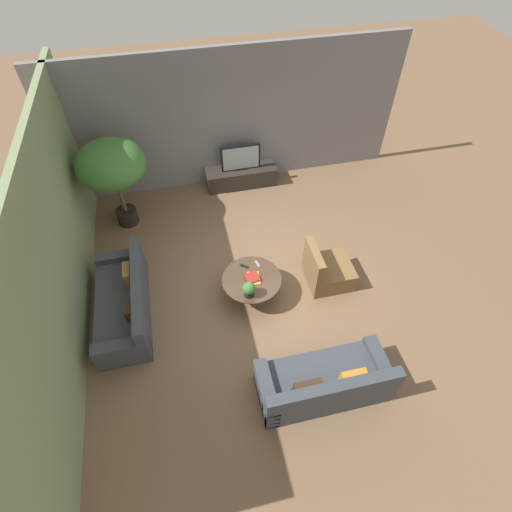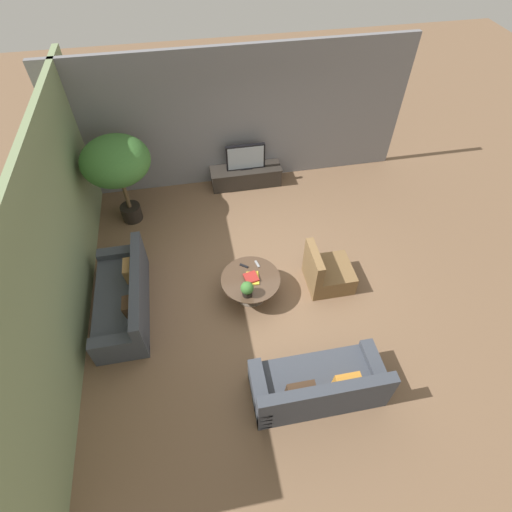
{
  "view_description": "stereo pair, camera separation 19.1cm",
  "coord_description": "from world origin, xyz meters",
  "px_view_note": "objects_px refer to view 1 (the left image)",
  "views": [
    {
      "loc": [
        -1.24,
        -4.44,
        5.9
      ],
      "look_at": [
        -0.17,
        0.18,
        0.55
      ],
      "focal_mm": 28.0,
      "sensor_mm": 36.0,
      "label": 1
    },
    {
      "loc": [
        -1.05,
        -4.48,
        5.9
      ],
      "look_at": [
        -0.17,
        0.18,
        0.55
      ],
      "focal_mm": 28.0,
      "sensor_mm": 36.0,
      "label": 2
    }
  ],
  "objects_px": {
    "media_console": "(241,176)",
    "coffee_table": "(252,284)",
    "potted_palm_tall": "(111,166)",
    "potted_plant_tabletop": "(249,289)",
    "couch_by_wall": "(125,303)",
    "couch_near_entry": "(324,383)",
    "television": "(241,158)",
    "armchair_wicker": "(327,271)"
  },
  "relations": [
    {
      "from": "media_console",
      "to": "coffee_table",
      "type": "xyz_separation_m",
      "value": [
        -0.46,
        -3.18,
        0.09
      ]
    },
    {
      "from": "coffee_table",
      "to": "couch_near_entry",
      "type": "bearing_deg",
      "value": -72.25
    },
    {
      "from": "potted_palm_tall",
      "to": "potted_plant_tabletop",
      "type": "bearing_deg",
      "value": -53.98
    },
    {
      "from": "media_console",
      "to": "potted_palm_tall",
      "type": "distance_m",
      "value": 2.95
    },
    {
      "from": "potted_palm_tall",
      "to": "potted_plant_tabletop",
      "type": "relative_size",
      "value": 6.51
    },
    {
      "from": "media_console",
      "to": "couch_by_wall",
      "type": "height_order",
      "value": "couch_by_wall"
    },
    {
      "from": "potted_plant_tabletop",
      "to": "television",
      "type": "bearing_deg",
      "value": 80.74
    },
    {
      "from": "media_console",
      "to": "coffee_table",
      "type": "distance_m",
      "value": 3.21
    },
    {
      "from": "media_console",
      "to": "coffee_table",
      "type": "relative_size",
      "value": 1.55
    },
    {
      "from": "armchair_wicker",
      "to": "potted_palm_tall",
      "type": "relative_size",
      "value": 0.45
    },
    {
      "from": "armchair_wicker",
      "to": "potted_plant_tabletop",
      "type": "relative_size",
      "value": 2.94
    },
    {
      "from": "television",
      "to": "armchair_wicker",
      "type": "xyz_separation_m",
      "value": [
        0.95,
        -3.16,
        -0.47
      ]
    },
    {
      "from": "media_console",
      "to": "potted_plant_tabletop",
      "type": "relative_size",
      "value": 5.51
    },
    {
      "from": "armchair_wicker",
      "to": "potted_plant_tabletop",
      "type": "distance_m",
      "value": 1.6
    },
    {
      "from": "couch_near_entry",
      "to": "potted_palm_tall",
      "type": "relative_size",
      "value": 1.01
    },
    {
      "from": "television",
      "to": "potted_palm_tall",
      "type": "relative_size",
      "value": 0.46
    },
    {
      "from": "couch_near_entry",
      "to": "armchair_wicker",
      "type": "xyz_separation_m",
      "value": [
        0.76,
        2.03,
        -0.01
      ]
    },
    {
      "from": "coffee_table",
      "to": "potted_palm_tall",
      "type": "bearing_deg",
      "value": 131.0
    },
    {
      "from": "couch_by_wall",
      "to": "coffee_table",
      "type": "bearing_deg",
      "value": 87.38
    },
    {
      "from": "armchair_wicker",
      "to": "potted_palm_tall",
      "type": "height_order",
      "value": "potted_palm_tall"
    },
    {
      "from": "couch_by_wall",
      "to": "potted_palm_tall",
      "type": "height_order",
      "value": "potted_palm_tall"
    },
    {
      "from": "couch_by_wall",
      "to": "potted_plant_tabletop",
      "type": "relative_size",
      "value": 7.1
    },
    {
      "from": "couch_near_entry",
      "to": "potted_plant_tabletop",
      "type": "bearing_deg",
      "value": -65.78
    },
    {
      "from": "television",
      "to": "couch_by_wall",
      "type": "relative_size",
      "value": 0.42
    },
    {
      "from": "television",
      "to": "potted_plant_tabletop",
      "type": "relative_size",
      "value": 2.98
    },
    {
      "from": "media_console",
      "to": "potted_palm_tall",
      "type": "xyz_separation_m",
      "value": [
        -2.6,
        -0.72,
        1.19
      ]
    },
    {
      "from": "couch_near_entry",
      "to": "potted_palm_tall",
      "type": "height_order",
      "value": "potted_palm_tall"
    },
    {
      "from": "media_console",
      "to": "potted_palm_tall",
      "type": "bearing_deg",
      "value": -164.54
    },
    {
      "from": "potted_palm_tall",
      "to": "media_console",
      "type": "bearing_deg",
      "value": 15.46
    },
    {
      "from": "media_console",
      "to": "couch_near_entry",
      "type": "height_order",
      "value": "couch_near_entry"
    },
    {
      "from": "couch_by_wall",
      "to": "television",
      "type": "bearing_deg",
      "value": 139.27
    },
    {
      "from": "coffee_table",
      "to": "potted_plant_tabletop",
      "type": "xyz_separation_m",
      "value": [
        -0.12,
        -0.32,
        0.29
      ]
    },
    {
      "from": "media_console",
      "to": "potted_palm_tall",
      "type": "height_order",
      "value": "potted_palm_tall"
    },
    {
      "from": "couch_near_entry",
      "to": "potted_palm_tall",
      "type": "xyz_separation_m",
      "value": [
        -2.78,
        4.47,
        1.14
      ]
    },
    {
      "from": "couch_by_wall",
      "to": "potted_palm_tall",
      "type": "distance_m",
      "value": 2.62
    },
    {
      "from": "media_console",
      "to": "potted_plant_tabletop",
      "type": "distance_m",
      "value": 3.57
    },
    {
      "from": "television",
      "to": "coffee_table",
      "type": "relative_size",
      "value": 0.84
    },
    {
      "from": "potted_plant_tabletop",
      "to": "couch_near_entry",
      "type": "bearing_deg",
      "value": -65.78
    },
    {
      "from": "coffee_table",
      "to": "armchair_wicker",
      "type": "xyz_separation_m",
      "value": [
        1.41,
        0.02,
        -0.05
      ]
    },
    {
      "from": "media_console",
      "to": "armchair_wicker",
      "type": "distance_m",
      "value": 3.3
    },
    {
      "from": "media_console",
      "to": "couch_near_entry",
      "type": "bearing_deg",
      "value": -87.94
    },
    {
      "from": "coffee_table",
      "to": "potted_palm_tall",
      "type": "distance_m",
      "value": 3.44
    }
  ]
}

